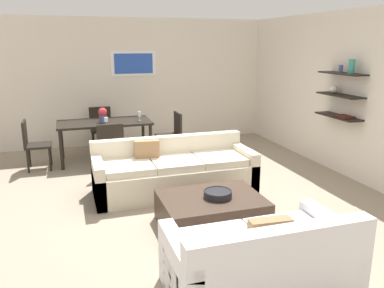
# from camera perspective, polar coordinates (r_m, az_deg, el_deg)

# --- Properties ---
(ground_plane) EXTENTS (18.00, 18.00, 0.00)m
(ground_plane) POSITION_cam_1_polar(r_m,az_deg,el_deg) (5.63, -2.35, -8.14)
(ground_plane) COLOR gray
(back_wall_unit) EXTENTS (8.40, 0.09, 2.70)m
(back_wall_unit) POSITION_cam_1_polar(r_m,az_deg,el_deg) (8.74, -6.85, 9.08)
(back_wall_unit) COLOR silver
(back_wall_unit) RESTS_ON ground
(right_wall_shelf_unit) EXTENTS (0.34, 8.20, 2.70)m
(right_wall_shelf_unit) POSITION_cam_1_polar(r_m,az_deg,el_deg) (7.17, 20.29, 7.09)
(right_wall_shelf_unit) COLOR silver
(right_wall_shelf_unit) RESTS_ON ground
(sofa_beige) EXTENTS (2.36, 0.90, 0.78)m
(sofa_beige) POSITION_cam_1_polar(r_m,az_deg,el_deg) (5.85, -2.68, -4.21)
(sofa_beige) COLOR beige
(sofa_beige) RESTS_ON ground
(loveseat_white) EXTENTS (1.64, 0.90, 0.78)m
(loveseat_white) POSITION_cam_1_polar(r_m,az_deg,el_deg) (3.65, 10.09, -16.67)
(loveseat_white) COLOR white
(loveseat_white) RESTS_ON ground
(coffee_table) EXTENTS (1.21, 0.92, 0.38)m
(coffee_table) POSITION_cam_1_polar(r_m,az_deg,el_deg) (4.80, 2.83, -9.84)
(coffee_table) COLOR #38281E
(coffee_table) RESTS_ON ground
(decorative_bowl) EXTENTS (0.34, 0.34, 0.09)m
(decorative_bowl) POSITION_cam_1_polar(r_m,az_deg,el_deg) (4.70, 3.80, -7.26)
(decorative_bowl) COLOR black
(decorative_bowl) RESTS_ON coffee_table
(dining_table) EXTENTS (1.71, 0.86, 0.75)m
(dining_table) POSITION_cam_1_polar(r_m,az_deg,el_deg) (7.49, -12.68, 2.66)
(dining_table) COLOR black
(dining_table) RESTS_ON ground
(dining_chair_right_near) EXTENTS (0.44, 0.44, 0.88)m
(dining_chair_right_near) POSITION_cam_1_polar(r_m,az_deg,el_deg) (7.55, -2.90, 1.78)
(dining_chair_right_near) COLOR black
(dining_chair_right_near) RESTS_ON ground
(dining_chair_left_near) EXTENTS (0.44, 0.44, 0.88)m
(dining_chair_left_near) POSITION_cam_1_polar(r_m,az_deg,el_deg) (7.34, -22.29, 0.31)
(dining_chair_left_near) COLOR black
(dining_chair_left_near) RESTS_ON ground
(dining_chair_foot) EXTENTS (0.44, 0.44, 0.88)m
(dining_chair_foot) POSITION_cam_1_polar(r_m,az_deg,el_deg) (6.72, -11.90, -0.14)
(dining_chair_foot) COLOR black
(dining_chair_foot) RESTS_ON ground
(dining_chair_head) EXTENTS (0.44, 0.44, 0.88)m
(dining_chair_head) POSITION_cam_1_polar(r_m,az_deg,el_deg) (8.34, -13.17, 2.64)
(dining_chair_head) COLOR black
(dining_chair_head) RESTS_ON ground
(wine_glass_head) EXTENTS (0.07, 0.07, 0.15)m
(wine_glass_head) POSITION_cam_1_polar(r_m,az_deg,el_deg) (7.82, -13.02, 4.50)
(wine_glass_head) COLOR silver
(wine_glass_head) RESTS_ON dining_table
(wine_glass_foot) EXTENTS (0.07, 0.07, 0.14)m
(wine_glass_foot) POSITION_cam_1_polar(r_m,az_deg,el_deg) (7.09, -12.47, 3.48)
(wine_glass_foot) COLOR silver
(wine_glass_foot) RESTS_ON dining_table
(wine_glass_right_near) EXTENTS (0.07, 0.07, 0.17)m
(wine_glass_right_near) POSITION_cam_1_polar(r_m,az_deg,el_deg) (7.43, -7.71, 4.33)
(wine_glass_right_near) COLOR silver
(wine_glass_right_near) RESTS_ON dining_table
(centerpiece_vase) EXTENTS (0.16, 0.16, 0.27)m
(centerpiece_vase) POSITION_cam_1_polar(r_m,az_deg,el_deg) (7.40, -12.92, 4.21)
(centerpiece_vase) COLOR #4C518C
(centerpiece_vase) RESTS_ON dining_table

